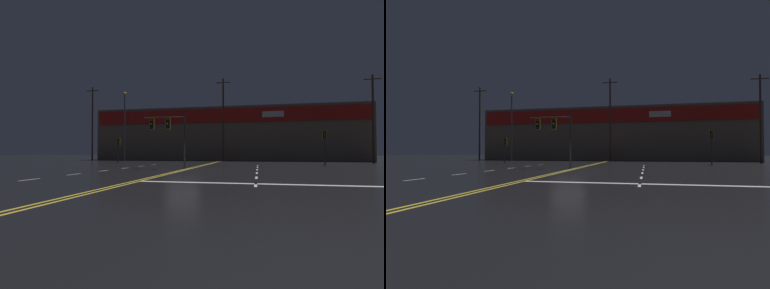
% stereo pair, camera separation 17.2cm
% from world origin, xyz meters
% --- Properties ---
extents(ground_plane, '(200.00, 200.00, 0.00)m').
position_xyz_m(ground_plane, '(0.00, 0.00, 0.00)').
color(ground_plane, black).
extents(road_markings, '(16.12, 60.00, 0.01)m').
position_xyz_m(road_markings, '(1.10, -1.72, 0.00)').
color(road_markings, gold).
rests_on(road_markings, ground).
extents(traffic_signal_median, '(3.66, 0.36, 4.53)m').
position_xyz_m(traffic_signal_median, '(-2.00, 2.45, 3.41)').
color(traffic_signal_median, '#38383D').
rests_on(traffic_signal_median, ground).
extents(traffic_signal_corner_northwest, '(0.42, 0.36, 3.14)m').
position_xyz_m(traffic_signal_corner_northwest, '(-11.19, 12.03, 2.30)').
color(traffic_signal_corner_northwest, '#38383D').
rests_on(traffic_signal_corner_northwest, ground).
extents(traffic_signal_corner_northeast, '(0.42, 0.36, 3.65)m').
position_xyz_m(traffic_signal_corner_northeast, '(12.29, 11.98, 2.68)').
color(traffic_signal_corner_northeast, '#38383D').
rests_on(traffic_signal_corner_northeast, ground).
extents(streetlight_median_approach, '(0.56, 0.56, 10.53)m').
position_xyz_m(streetlight_median_approach, '(-14.41, 20.55, 6.62)').
color(streetlight_median_approach, '#59595E').
rests_on(streetlight_median_approach, ground).
extents(building_backdrop, '(43.97, 10.23, 8.70)m').
position_xyz_m(building_backdrop, '(0.00, 30.78, 4.36)').
color(building_backdrop, '#7A6651').
rests_on(building_backdrop, ground).
extents(utility_pole_row, '(44.23, 0.26, 12.41)m').
position_xyz_m(utility_pole_row, '(-0.26, 23.09, 6.27)').
color(utility_pole_row, '#4C3828').
rests_on(utility_pole_row, ground).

